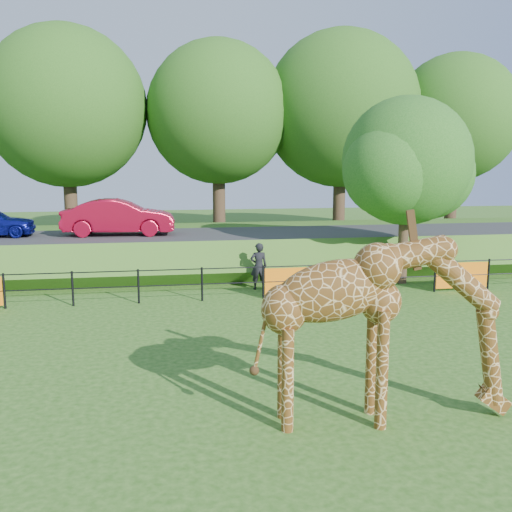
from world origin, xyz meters
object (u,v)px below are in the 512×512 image
Objects in this scene: giraffe at (386,330)px; tree_east at (408,166)px; visitor at (259,266)px; car_red at (119,217)px.

tree_east is at bearing 68.79° from giraffe.
visitor is 0.24× the size of tree_east.
tree_east is (10.56, -4.71, 2.11)m from car_red.
tree_east is at bearing -110.84° from car_red.
car_red is at bearing 155.97° from tree_east.
visitor is at bearing -131.01° from car_red.
giraffe is at bearing -115.54° from tree_east.
tree_east reaches higher than car_red.
giraffe is 2.74× the size of visitor.
giraffe reaches higher than visitor.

